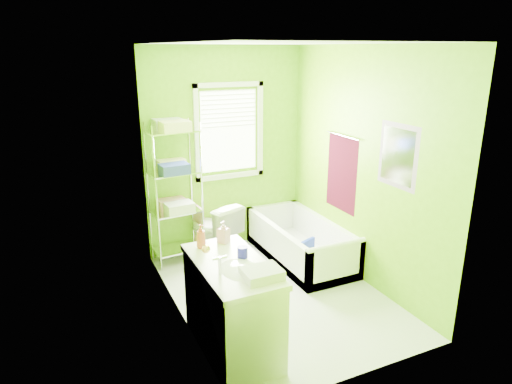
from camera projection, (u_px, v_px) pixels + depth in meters
name	position (u px, v px, depth m)	size (l,w,h in m)	color
ground	(276.00, 293.00, 4.98)	(2.90, 2.90, 0.00)	silver
room_envelope	(278.00, 155.00, 4.52)	(2.14, 2.94, 2.62)	#65A307
window	(229.00, 126.00, 5.75)	(0.92, 0.05, 1.22)	white
door	(216.00, 267.00, 3.40)	(0.09, 0.80, 2.00)	white
right_wall_decor	(362.00, 167.00, 4.98)	(0.04, 1.48, 1.17)	#3D0716
bathtub	(301.00, 247.00, 5.73)	(0.75, 1.62, 0.52)	white
toilet	(214.00, 230.00, 5.71)	(0.42, 0.74, 0.75)	white
vanity	(233.00, 304.00, 3.95)	(0.57, 1.10, 1.05)	white
wire_shelf_unit	(175.00, 177.00, 5.45)	(0.62, 0.50, 1.77)	silver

